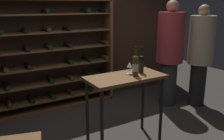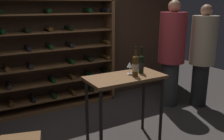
% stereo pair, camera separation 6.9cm
% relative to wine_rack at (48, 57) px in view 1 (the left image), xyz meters
% --- Properties ---
extents(back_wall, '(5.58, 0.10, 2.62)m').
position_rel_wine_rack_xyz_m(back_wall, '(0.37, 0.21, 0.32)').
color(back_wall, '#3D2B1E').
rests_on(back_wall, ground).
extents(wine_rack, '(2.47, 0.32, 2.01)m').
position_rel_wine_rack_xyz_m(wine_rack, '(0.00, 0.00, 0.00)').
color(wine_rack, brown).
rests_on(wine_rack, ground).
extents(tasting_table, '(1.04, 0.51, 0.98)m').
position_rel_wine_rack_xyz_m(tasting_table, '(0.53, -1.67, -0.15)').
color(tasting_table, brown).
rests_on(tasting_table, ground).
extents(person_bystander_dark_jacket, '(0.46, 0.46, 1.89)m').
position_rel_wine_rack_xyz_m(person_bystander_dark_jacket, '(2.50, -1.22, 0.05)').
color(person_bystander_dark_jacket, black).
rests_on(person_bystander_dark_jacket, ground).
extents(person_host_in_suit, '(0.49, 0.49, 1.97)m').
position_rel_wine_rack_xyz_m(person_host_in_suit, '(2.02, -0.92, 0.09)').
color(person_host_in_suit, '#303030').
rests_on(person_host_in_suit, ground).
extents(wine_bottle_red_label, '(0.07, 0.07, 0.36)m').
position_rel_wine_rack_xyz_m(wine_bottle_red_label, '(0.79, -1.65, 0.12)').
color(wine_bottle_red_label, black).
rests_on(wine_bottle_red_label, tasting_table).
extents(wine_bottle_gold_foil, '(0.08, 0.08, 0.39)m').
position_rel_wine_rack_xyz_m(wine_bottle_gold_foil, '(0.64, -1.73, 0.13)').
color(wine_bottle_gold_foil, '#4C3314').
rests_on(wine_bottle_gold_foil, tasting_table).
extents(wine_glass_stemmed_left, '(0.07, 0.07, 0.17)m').
position_rel_wine_rack_xyz_m(wine_glass_stemmed_left, '(0.63, -1.61, 0.11)').
color(wine_glass_stemmed_left, silver).
rests_on(wine_glass_stemmed_left, tasting_table).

